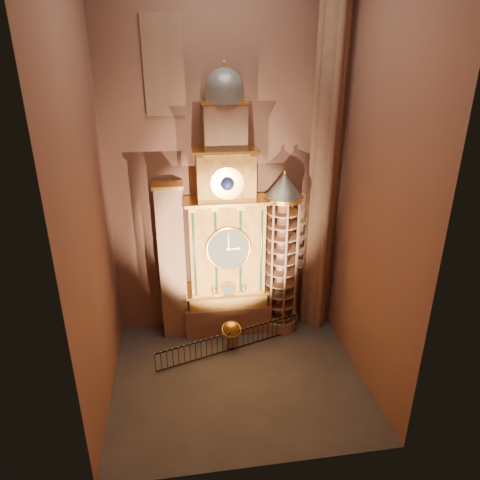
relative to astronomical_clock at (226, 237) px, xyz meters
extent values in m
plane|color=#383330|center=(0.00, -4.96, -6.68)|extent=(14.00, 14.00, 0.00)
plane|color=#8B5C4B|center=(0.00, 1.04, 4.32)|extent=(22.00, 0.00, 22.00)
plane|color=#8B5C4B|center=(-7.00, -4.96, 4.32)|extent=(0.00, 22.00, 22.00)
plane|color=#8B5C4B|center=(7.00, -4.96, 4.32)|extent=(0.00, 22.00, 22.00)
cube|color=#8C634C|center=(0.00, 0.04, -5.68)|extent=(5.60, 2.20, 2.00)
cube|color=maroon|center=(0.00, 0.04, -4.18)|extent=(5.00, 2.00, 1.00)
cube|color=#FBB74A|center=(0.00, -0.01, -3.63)|extent=(5.40, 2.30, 0.18)
cube|color=maroon|center=(0.00, 0.04, -0.68)|extent=(4.60, 2.00, 6.00)
cylinder|color=black|center=(-2.05, -0.82, -0.68)|extent=(0.32, 0.32, 5.60)
cylinder|color=black|center=(-0.75, -0.82, -0.68)|extent=(0.32, 0.32, 5.60)
cylinder|color=black|center=(0.75, -0.82, -0.68)|extent=(0.32, 0.32, 5.60)
cylinder|color=black|center=(2.05, -0.82, -0.68)|extent=(0.32, 0.32, 5.60)
cube|color=#FBB74A|center=(0.00, -0.01, 2.37)|extent=(5.00, 2.25, 0.18)
cylinder|color=#2D3033|center=(0.00, -0.97, -0.38)|extent=(2.60, 0.12, 2.60)
torus|color=#FBB74A|center=(0.00, -1.02, -0.38)|extent=(2.80, 0.16, 2.80)
cylinder|color=#FBB74A|center=(0.00, -1.12, -3.08)|extent=(0.90, 0.10, 0.90)
sphere|color=#FBB74A|center=(-0.95, -1.07, -3.13)|extent=(0.36, 0.36, 0.36)
sphere|color=#FBB74A|center=(0.95, -1.07, -3.13)|extent=(0.36, 0.36, 0.36)
cube|color=maroon|center=(0.00, 0.04, 3.82)|extent=(3.40, 1.80, 3.00)
sphere|color=#0D1243|center=(0.00, -0.87, 3.62)|extent=(0.80, 0.80, 0.80)
cube|color=#FBB74A|center=(0.00, -0.01, 5.37)|extent=(3.80, 2.00, 0.15)
cube|color=#8C634C|center=(0.00, 0.04, 6.62)|extent=(2.40, 1.60, 2.60)
sphere|color=slate|center=(0.00, 0.04, 8.72)|extent=(2.10, 2.10, 2.10)
cylinder|color=#FBB74A|center=(0.00, 0.04, 9.62)|extent=(0.14, 0.14, 0.80)
cube|color=#8C634C|center=(-3.40, 0.04, -1.68)|extent=(1.60, 1.40, 10.00)
cube|color=#FBB74A|center=(-3.40, -0.38, -3.68)|extent=(1.35, 0.10, 2.10)
cube|color=#4E1914|center=(-3.40, -0.44, -3.68)|extent=(1.05, 0.04, 1.75)
cube|color=#FBB74A|center=(-3.40, -0.38, -1.08)|extent=(1.35, 0.10, 2.10)
cube|color=#4E1914|center=(-3.40, -0.44, -1.08)|extent=(1.05, 0.04, 1.75)
cube|color=#FBB74A|center=(-3.40, -0.38, 1.52)|extent=(1.35, 0.10, 2.10)
cube|color=#4E1914|center=(-3.40, -0.44, 1.52)|extent=(1.05, 0.04, 1.75)
cube|color=#FBB74A|center=(-3.40, 0.04, 3.42)|extent=(1.80, 1.60, 0.20)
cylinder|color=#8C634C|center=(3.50, -0.26, -6.28)|extent=(2.50, 2.50, 0.80)
cylinder|color=#8C634C|center=(3.50, -0.26, -1.78)|extent=(0.70, 0.70, 8.20)
cylinder|color=#FBB74A|center=(3.50, -0.26, 2.42)|extent=(2.40, 2.40, 0.25)
cone|color=slate|center=(3.50, -0.26, 3.22)|extent=(2.30, 2.30, 1.50)
sphere|color=#FBB74A|center=(3.50, -0.26, 4.02)|extent=(0.20, 0.20, 0.20)
cylinder|color=#8C634C|center=(6.10, 0.04, 4.32)|extent=(1.60, 1.60, 22.00)
cylinder|color=#8C634C|center=(6.90, 0.04, 4.32)|extent=(0.44, 0.44, 22.00)
cylinder|color=#8C634C|center=(5.30, 0.04, 4.32)|extent=(0.44, 0.44, 22.00)
cylinder|color=#8C634C|center=(6.10, 0.84, 4.32)|extent=(0.44, 0.44, 22.00)
cylinder|color=#8C634C|center=(6.10, -0.76, 4.32)|extent=(0.44, 0.44, 22.00)
cube|color=navy|center=(-3.20, 0.98, 9.82)|extent=(2.00, 0.10, 5.00)
cube|color=#8C634C|center=(-3.20, 0.92, 9.82)|extent=(2.20, 0.06, 5.20)
cylinder|color=#8C634C|center=(0.01, -2.12, -6.29)|extent=(0.67, 0.67, 0.78)
sphere|color=gold|center=(0.01, -2.12, -5.39)|extent=(1.01, 1.01, 1.01)
torus|color=gold|center=(0.01, -2.12, -5.39)|extent=(1.37, 1.30, 0.54)
cube|color=black|center=(-0.13, -2.58, -5.35)|extent=(9.08, 2.87, 0.06)
cube|color=black|center=(-0.13, -2.58, -6.56)|extent=(9.08, 2.87, 0.06)
camera|label=1|loc=(-2.79, -24.43, 10.00)|focal=32.00mm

